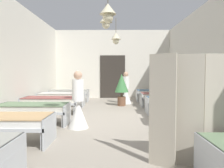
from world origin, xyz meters
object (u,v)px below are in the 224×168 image
(bed_right_row_2, at_px, (190,109))
(bed_left_row_5, at_px, (69,92))
(bed_left_row_2, at_px, (33,109))
(bed_right_row_4, at_px, (163,96))
(bed_left_row_4, at_px, (62,96))
(nurse_near_aisle, at_px, (126,92))
(bed_right_row_5, at_px, (156,93))
(bed_right_row_1, at_px, (219,122))
(privacy_screen, at_px, (190,111))
(bed_right_row_3, at_px, (174,101))
(nurse_mid_aisle, at_px, (78,108))
(bed_left_row_1, at_px, (3,122))
(bed_left_row_3, at_px, (51,101))
(potted_plant, at_px, (122,86))

(bed_right_row_2, height_order, bed_left_row_5, same)
(bed_left_row_2, bearing_deg, bed_right_row_4, 36.90)
(bed_left_row_4, height_order, nurse_near_aisle, nurse_near_aisle)
(bed_left_row_4, bearing_deg, bed_right_row_5, 20.58)
(bed_right_row_1, relative_size, privacy_screen, 1.12)
(bed_left_row_2, relative_size, nurse_near_aisle, 1.28)
(bed_right_row_5, relative_size, nurse_near_aisle, 1.28)
(bed_right_row_2, height_order, bed_right_row_4, same)
(bed_right_row_3, distance_m, nurse_near_aisle, 2.86)
(bed_right_row_1, distance_m, bed_right_row_5, 6.45)
(bed_left_row_4, relative_size, nurse_mid_aisle, 1.28)
(bed_left_row_2, bearing_deg, bed_left_row_1, -90.00)
(bed_left_row_4, relative_size, bed_left_row_5, 1.00)
(bed_right_row_1, distance_m, bed_left_row_3, 5.37)
(bed_left_row_4, xyz_separation_m, bed_left_row_5, (0.00, 1.61, 0.00))
(bed_right_row_3, height_order, bed_left_row_4, same)
(nurse_mid_aisle, bearing_deg, bed_left_row_5, 75.17)
(privacy_screen, bearing_deg, bed_right_row_4, 100.14)
(bed_left_row_1, bearing_deg, potted_plant, 63.02)
(bed_right_row_4, bearing_deg, potted_plant, 174.66)
(bed_right_row_4, bearing_deg, bed_right_row_2, -90.00)
(bed_left_row_2, distance_m, bed_right_row_5, 6.47)
(bed_right_row_4, bearing_deg, bed_left_row_5, 159.42)
(bed_left_row_2, xyz_separation_m, bed_left_row_4, (0.00, 3.22, 0.00))
(bed_right_row_1, distance_m, bed_left_row_2, 4.59)
(nurse_mid_aisle, distance_m, privacy_screen, 3.07)
(bed_left_row_5, xyz_separation_m, nurse_near_aisle, (2.77, -0.81, 0.09))
(nurse_mid_aisle, bearing_deg, bed_left_row_4, 81.00)
(bed_left_row_5, relative_size, bed_right_row_5, 1.00)
(bed_left_row_4, bearing_deg, privacy_screen, -60.24)
(bed_left_row_2, bearing_deg, nurse_near_aisle, 55.53)
(bed_left_row_4, bearing_deg, bed_right_row_2, -36.90)
(bed_left_row_3, bearing_deg, privacy_screen, -51.72)
(bed_left_row_1, xyz_separation_m, bed_right_row_2, (4.29, 1.61, 0.00))
(bed_right_row_1, distance_m, bed_left_row_5, 7.75)
(bed_right_row_2, xyz_separation_m, bed_right_row_3, (0.00, 1.61, 0.00))
(bed_right_row_3, relative_size, bed_right_row_5, 1.00)
(bed_left_row_5, bearing_deg, nurse_near_aisle, -16.26)
(bed_right_row_2, distance_m, privacy_screen, 2.82)
(bed_right_row_1, height_order, bed_left_row_3, same)
(bed_left_row_2, bearing_deg, bed_right_row_1, -20.58)
(bed_left_row_2, relative_size, bed_right_row_5, 1.00)
(bed_right_row_2, bearing_deg, bed_left_row_4, 143.10)
(bed_right_row_1, bearing_deg, bed_right_row_4, 90.00)
(bed_left_row_2, bearing_deg, bed_left_row_3, 90.00)
(bed_right_row_3, relative_size, nurse_mid_aisle, 1.28)
(bed_right_row_1, relative_size, nurse_near_aisle, 1.28)
(bed_left_row_1, height_order, bed_left_row_4, same)
(bed_left_row_3, bearing_deg, bed_left_row_2, -90.00)
(nurse_mid_aisle, bearing_deg, bed_left_row_3, 94.34)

